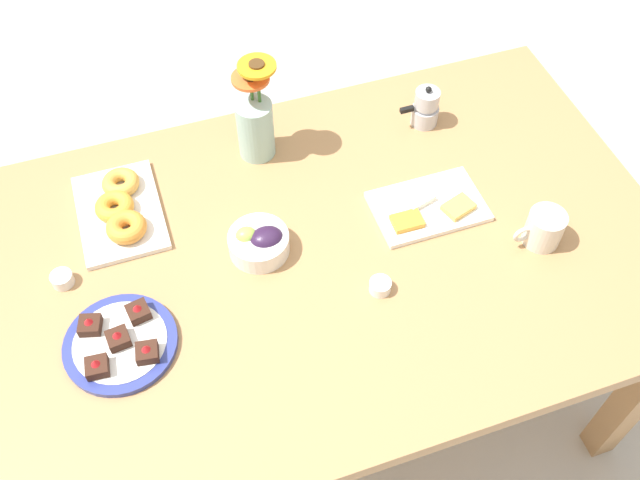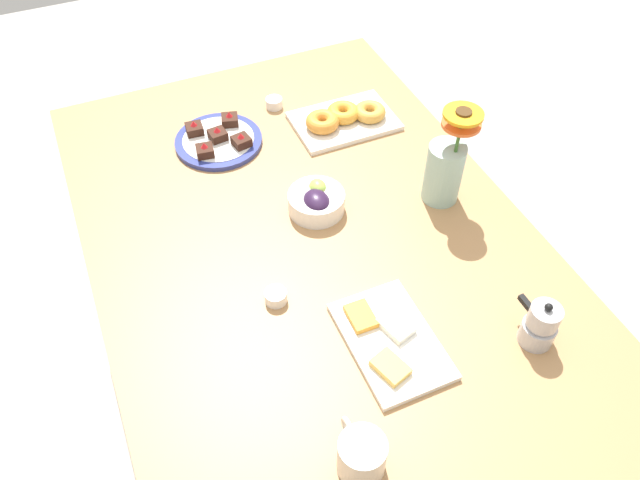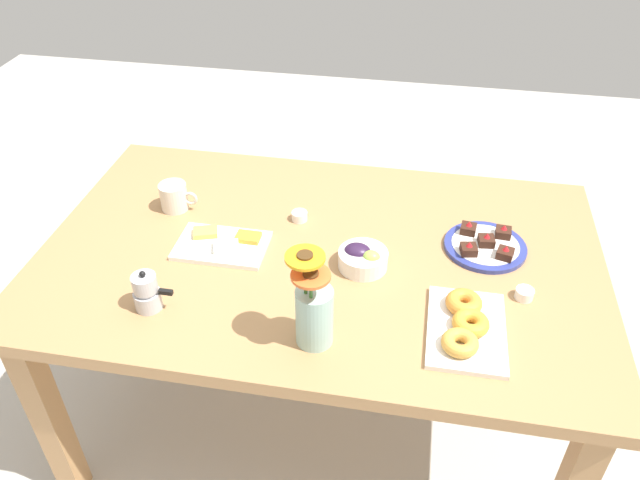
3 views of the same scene
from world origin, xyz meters
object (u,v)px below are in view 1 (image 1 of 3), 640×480
object	(u,v)px
croissant_platter	(120,209)
jam_cup_berry	(62,279)
coffee_mug	(544,228)
jam_cup_honey	(380,286)
flower_vase	(255,123)
grape_bowl	(259,242)
dining_table	(320,272)
dessert_plate	(120,343)
moka_pot	(425,108)
cheese_platter	(428,207)

from	to	relation	value
croissant_platter	jam_cup_berry	bearing A→B (deg)	44.61
coffee_mug	croissant_platter	size ratio (longest dim) A/B	0.43
croissant_platter	jam_cup_berry	size ratio (longest dim) A/B	5.83
jam_cup_honey	flower_vase	xyz separation A→B (m)	(0.14, -0.49, 0.08)
coffee_mug	grape_bowl	world-z (taller)	coffee_mug
jam_cup_berry	croissant_platter	bearing A→B (deg)	-135.39
grape_bowl	flower_vase	xyz separation A→B (m)	(-0.08, -0.30, 0.07)
croissant_platter	jam_cup_honey	distance (m)	0.63
dining_table	grape_bowl	xyz separation A→B (m)	(0.13, -0.05, 0.12)
jam_cup_honey	dessert_plate	distance (m)	0.56
croissant_platter	jam_cup_berry	world-z (taller)	croissant_platter
jam_cup_berry	moka_pot	bearing A→B (deg)	-167.68
dining_table	coffee_mug	size ratio (longest dim) A/B	13.36
cheese_platter	croissant_platter	xyz separation A→B (m)	(0.69, -0.22, 0.01)
dessert_plate	moka_pot	bearing A→B (deg)	-154.79
coffee_mug	jam_cup_berry	xyz separation A→B (m)	(1.05, -0.23, -0.03)
croissant_platter	dessert_plate	distance (m)	0.35
jam_cup_honey	dessert_plate	bearing A→B (deg)	-4.60
jam_cup_honey	flower_vase	distance (m)	0.51
jam_cup_berry	grape_bowl	bearing A→B (deg)	173.03
dining_table	dessert_plate	distance (m)	0.49
cheese_platter	jam_cup_honey	bearing A→B (deg)	42.33
coffee_mug	croissant_platter	bearing A→B (deg)	-23.20
grape_bowl	jam_cup_berry	xyz separation A→B (m)	(0.43, -0.05, -0.01)
dining_table	flower_vase	bearing A→B (deg)	-82.09
coffee_mug	flower_vase	world-z (taller)	flower_vase
cheese_platter	croissant_platter	distance (m)	0.72
coffee_mug	jam_cup_honey	distance (m)	0.40
grape_bowl	dessert_plate	world-z (taller)	grape_bowl
grape_bowl	jam_cup_honey	world-z (taller)	grape_bowl
grape_bowl	croissant_platter	xyz separation A→B (m)	(0.28, -0.20, -0.01)
coffee_mug	croissant_platter	distance (m)	0.97
cheese_platter	moka_pot	xyz separation A→B (m)	(-0.11, -0.27, 0.04)
cheese_platter	moka_pot	world-z (taller)	moka_pot
dining_table	moka_pot	distance (m)	0.51
jam_cup_berry	moka_pot	world-z (taller)	moka_pot
croissant_platter	coffee_mug	bearing A→B (deg)	156.80
coffee_mug	croissant_platter	world-z (taller)	coffee_mug
jam_cup_honey	flower_vase	bearing A→B (deg)	-74.24
dining_table	moka_pot	xyz separation A→B (m)	(-0.39, -0.31, 0.13)
jam_cup_berry	dessert_plate	xyz separation A→B (m)	(-0.09, 0.20, -0.00)
coffee_mug	moka_pot	xyz separation A→B (m)	(0.09, -0.44, 0.00)
cheese_platter	flower_vase	world-z (taller)	flower_vase
dining_table	jam_cup_honey	size ratio (longest dim) A/B	33.33
dining_table	cheese_platter	size ratio (longest dim) A/B	6.15
croissant_platter	moka_pot	size ratio (longest dim) A/B	2.35
grape_bowl	flower_vase	distance (m)	0.32
grape_bowl	jam_cup_berry	size ratio (longest dim) A/B	2.86
jam_cup_berry	moka_pot	distance (m)	0.97
dining_table	moka_pot	world-z (taller)	moka_pot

